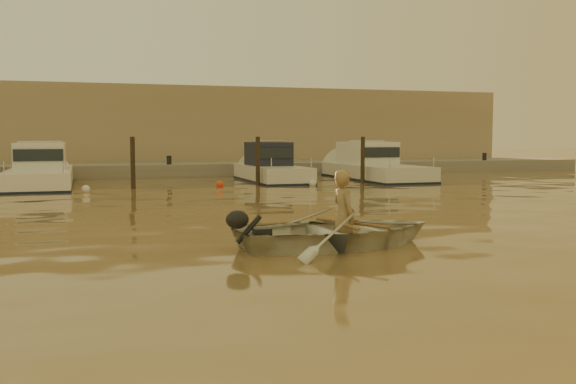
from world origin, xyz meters
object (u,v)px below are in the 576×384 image
object	(u,v)px
waterfront_building	(118,130)
moored_boat_4	(272,167)
person	(344,216)
moored_boat_2	(40,171)
dinghy	(339,232)
moored_boat_5	(374,166)

from	to	relation	value
waterfront_building	moored_boat_4	bearing A→B (deg)	-61.17
person	moored_boat_2	xyz separation A→B (m)	(-6.11, 16.83, 0.08)
moored_boat_2	dinghy	bearing A→B (deg)	-70.35
person	moored_boat_2	size ratio (longest dim) A/B	0.21
person	waterfront_building	world-z (taller)	waterfront_building
moored_boat_2	moored_boat_4	bearing A→B (deg)	0.00
dinghy	moored_boat_4	bearing A→B (deg)	-15.89
moored_boat_5	waterfront_building	xyz separation A→B (m)	(-11.08, 11.00, 1.77)
dinghy	moored_boat_5	distance (m)	18.98
dinghy	person	world-z (taller)	person
dinghy	waterfront_building	xyz separation A→B (m)	(-2.33, 27.83, 2.13)
dinghy	person	size ratio (longest dim) A/B	2.22
waterfront_building	moored_boat_2	bearing A→B (deg)	-108.51
moored_boat_2	moored_boat_4	size ratio (longest dim) A/B	1.22
person	waterfront_building	distance (m)	27.99
moored_boat_2	moored_boat_4	world-z (taller)	same
dinghy	moored_boat_5	xyz separation A→B (m)	(8.75, 16.83, 0.35)
moored_boat_4	moored_boat_2	bearing A→B (deg)	180.00
dinghy	moored_boat_4	xyz separation A→B (m)	(3.73, 16.83, 0.35)
person	moored_boat_2	bearing A→B (deg)	16.55
moored_boat_5	dinghy	bearing A→B (deg)	-117.47
moored_boat_2	moored_boat_5	bearing A→B (deg)	0.00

